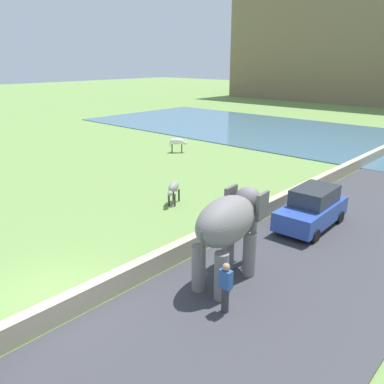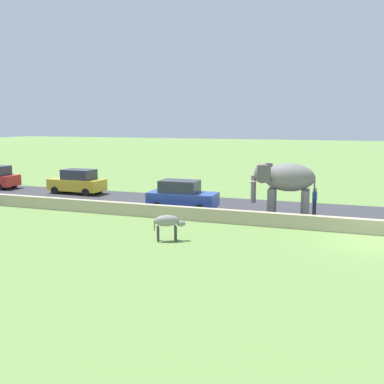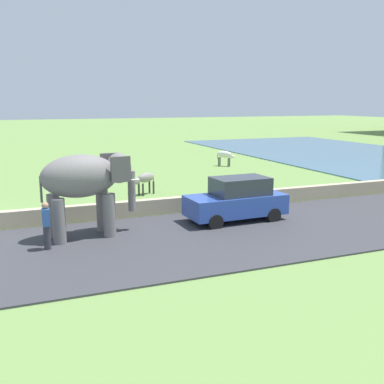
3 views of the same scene
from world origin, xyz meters
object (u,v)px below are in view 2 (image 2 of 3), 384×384
(elephant, at_px, (285,181))
(car_yellow, at_px, (77,182))
(person_beside_elephant, at_px, (315,201))
(cow_grey, at_px, (168,222))
(car_blue, at_px, (182,196))

(elephant, relative_size, car_yellow, 0.88)
(person_beside_elephant, distance_m, cow_grey, 9.35)
(person_beside_elephant, distance_m, car_yellow, 16.83)
(person_beside_elephant, relative_size, car_yellow, 0.40)
(person_beside_elephant, xyz_separation_m, car_blue, (-1.01, 7.42, 0.03))
(elephant, distance_m, person_beside_elephant, 2.16)
(car_blue, height_order, cow_grey, car_blue)
(car_yellow, bearing_deg, elephant, -101.79)
(person_beside_elephant, bearing_deg, elephant, 124.72)
(car_blue, distance_m, cow_grey, 6.82)
(car_yellow, bearing_deg, car_blue, -108.77)
(person_beside_elephant, xyz_separation_m, car_yellow, (2.14, 16.70, 0.03))
(car_blue, relative_size, car_yellow, 1.00)
(person_beside_elephant, height_order, car_yellow, car_yellow)
(person_beside_elephant, relative_size, car_blue, 0.40)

